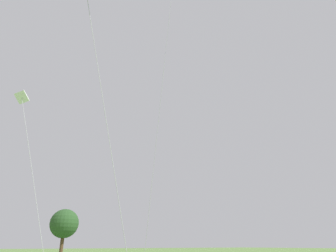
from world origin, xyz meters
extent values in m
cylinder|color=#B2B2B7|center=(-2.99, 13.20, 7.39)|extent=(3.42, 0.42, 14.80)
cylinder|color=#B2B2B7|center=(0.58, 14.02, 9.22)|extent=(0.44, 2.46, 18.45)
cube|color=white|center=(-6.40, 14.65, 7.75)|extent=(0.68, 0.57, 0.52)
cylinder|color=#B2B2B7|center=(-5.44, 13.80, 3.88)|extent=(1.93, 1.73, 7.76)
cylinder|color=#513823|center=(8.04, 59.53, 1.57)|extent=(0.62, 0.62, 3.15)
sphere|color=#284C23|center=(8.04, 59.53, 5.20)|extent=(5.14, 5.14, 5.14)
camera|label=1|loc=(-7.43, 0.96, 1.54)|focal=31.89mm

